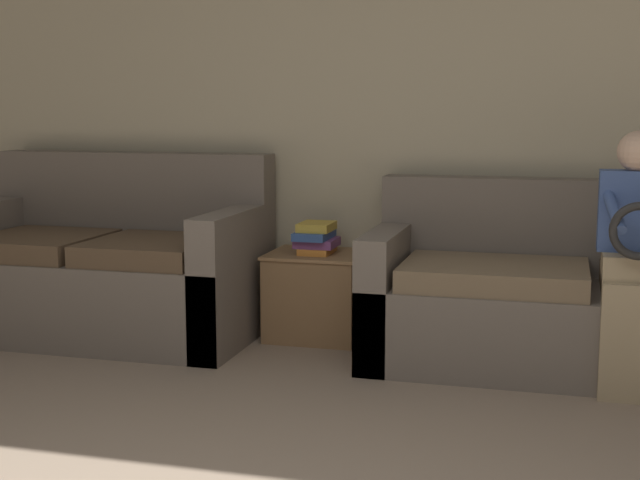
{
  "coord_description": "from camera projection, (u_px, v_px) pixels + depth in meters",
  "views": [
    {
      "loc": [
        0.75,
        -1.69,
        1.29
      ],
      "look_at": [
        -0.25,
        1.93,
        0.71
      ],
      "focal_mm": 50.0,
      "sensor_mm": 36.0,
      "label": 1
    }
  ],
  "objects": [
    {
      "name": "child_left_seated",
      "position": [
        635.0,
        251.0,
        3.92
      ],
      "size": [
        0.33,
        0.38,
        1.17
      ],
      "color": "tan",
      "rests_on": "ground_plane"
    },
    {
      "name": "wall_back",
      "position": [
        426.0,
        106.0,
        4.91
      ],
      "size": [
        7.37,
        0.06,
        2.55
      ],
      "color": "#BCB293",
      "rests_on": "ground_plane"
    },
    {
      "name": "book_stack",
      "position": [
        316.0,
        238.0,
        4.88
      ],
      "size": [
        0.21,
        0.3,
        0.17
      ],
      "color": "orange",
      "rests_on": "side_shelf"
    },
    {
      "name": "couch_side",
      "position": [
        110.0,
        271.0,
        5.02
      ],
      "size": [
        1.69,
        0.93,
        1.01
      ],
      "color": "#70665B",
      "rests_on": "ground_plane"
    },
    {
      "name": "side_shelf",
      "position": [
        317.0,
        294.0,
        4.93
      ],
      "size": [
        0.52,
        0.47,
        0.48
      ],
      "color": "olive",
      "rests_on": "ground_plane"
    },
    {
      "name": "couch_main",
      "position": [
        593.0,
        303.0,
        4.36
      ],
      "size": [
        2.2,
        0.88,
        0.9
      ],
      "color": "#70665B",
      "rests_on": "ground_plane"
    }
  ]
}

